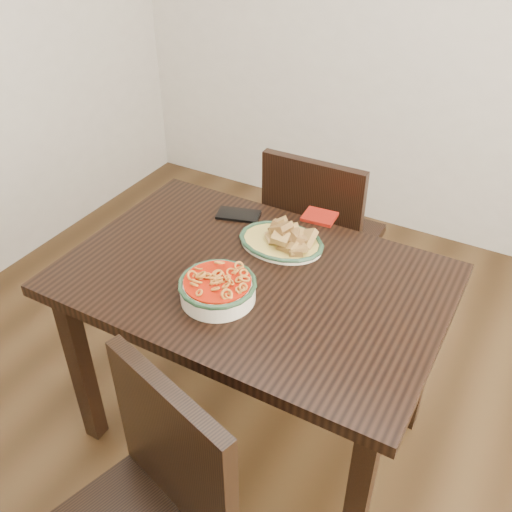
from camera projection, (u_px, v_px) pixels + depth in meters
The scene contains 7 objects.
floor at pixel (265, 447), 2.15m from camera, with size 3.50×3.50×0.00m, color #332110.
dining_table at pixel (253, 299), 1.85m from camera, with size 1.19×0.79×0.75m.
chair_far at pixel (319, 235), 2.43m from camera, with size 0.43×0.43×0.89m.
fish_plate at pixel (281, 234), 1.90m from camera, with size 0.29×0.23×0.11m.
noodle_bowl at pixel (218, 287), 1.67m from camera, with size 0.23×0.23×0.08m.
smartphone at pixel (238, 215), 2.07m from camera, with size 0.15×0.08×0.01m, color black.
napkin at pixel (320, 217), 2.06m from camera, with size 0.12×0.10×0.01m, color maroon.
Camera 1 is at (0.62, -1.17, 1.85)m, focal length 40.00 mm.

